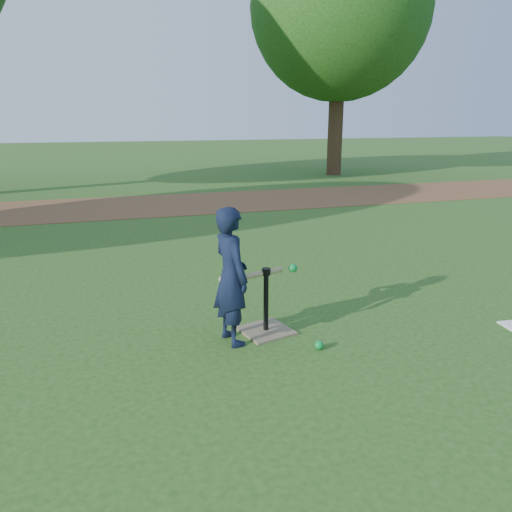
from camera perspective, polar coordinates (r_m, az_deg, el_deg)
name	(u,v)px	position (r m, az deg, el deg)	size (l,w,h in m)	color
ground	(272,340)	(4.52, 1.88, -9.57)	(80.00, 80.00, 0.00)	#285116
dirt_strip	(162,205)	(11.59, -10.64, 5.79)	(24.00, 3.00, 0.01)	brown
child	(231,276)	(4.28, -2.87, -2.33)	(0.44, 0.29, 1.21)	black
wiffle_ball_ground	(319,345)	(4.36, 7.23, -10.06)	(0.08, 0.08, 0.08)	#0C8533
batting_tee	(266,321)	(4.63, 1.14, -7.40)	(0.52, 0.52, 0.61)	#7D6B4F
swing_action	(259,274)	(4.41, 0.35, -2.07)	(0.72, 0.22, 0.12)	tan
tree_right	(340,8)	(18.02, 9.61, 26.14)	(5.80, 5.80, 8.21)	#382316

